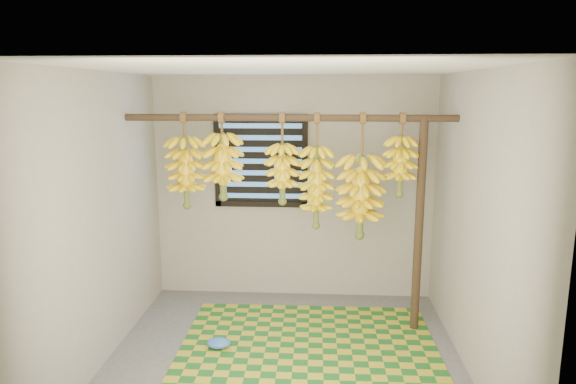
# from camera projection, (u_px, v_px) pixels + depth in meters

# --- Properties ---
(floor) EXTENTS (3.00, 3.00, 0.01)m
(floor) POSITION_uv_depth(u_px,v_px,m) (284.00, 363.00, 4.30)
(floor) COLOR #515151
(floor) RESTS_ON ground
(ceiling) EXTENTS (3.00, 3.00, 0.01)m
(ceiling) POSITION_uv_depth(u_px,v_px,m) (283.00, 68.00, 3.84)
(ceiling) COLOR silver
(ceiling) RESTS_ON wall_back
(wall_back) EXTENTS (3.00, 0.01, 2.40)m
(wall_back) POSITION_uv_depth(u_px,v_px,m) (294.00, 189.00, 5.54)
(wall_back) COLOR gray
(wall_back) RESTS_ON floor
(wall_left) EXTENTS (0.01, 3.00, 2.40)m
(wall_left) POSITION_uv_depth(u_px,v_px,m) (99.00, 221.00, 4.16)
(wall_left) COLOR gray
(wall_left) RESTS_ON floor
(wall_right) EXTENTS (0.01, 3.00, 2.40)m
(wall_right) POSITION_uv_depth(u_px,v_px,m) (477.00, 227.00, 3.98)
(wall_right) COLOR gray
(wall_right) RESTS_ON floor
(window) EXTENTS (1.00, 0.04, 1.00)m
(window) POSITION_uv_depth(u_px,v_px,m) (261.00, 161.00, 5.48)
(window) COLOR black
(window) RESTS_ON wall_back
(hanging_pole) EXTENTS (3.00, 0.06, 0.06)m
(hanging_pole) POSITION_uv_depth(u_px,v_px,m) (289.00, 118.00, 4.60)
(hanging_pole) COLOR #3A2B18
(hanging_pole) RESTS_ON wall_left
(support_post) EXTENTS (0.08, 0.08, 2.00)m
(support_post) POSITION_uv_depth(u_px,v_px,m) (419.00, 228.00, 4.72)
(support_post) COLOR #3A2B18
(support_post) RESTS_ON floor
(woven_mat) EXTENTS (2.29, 1.84, 0.01)m
(woven_mat) POSITION_uv_depth(u_px,v_px,m) (308.00, 349.00, 4.52)
(woven_mat) COLOR #1A581D
(woven_mat) RESTS_ON floor
(plastic_bag) EXTENTS (0.22, 0.16, 0.09)m
(plastic_bag) POSITION_uv_depth(u_px,v_px,m) (219.00, 343.00, 4.52)
(plastic_bag) COLOR #3266BB
(plastic_bag) RESTS_ON woven_mat
(banana_bunch_a) EXTENTS (0.35, 0.35, 0.89)m
(banana_bunch_a) POSITION_uv_depth(u_px,v_px,m) (186.00, 172.00, 4.76)
(banana_bunch_a) COLOR brown
(banana_bunch_a) RESTS_ON hanging_pole
(banana_bunch_b) EXTENTS (0.35, 0.35, 0.80)m
(banana_bunch_b) POSITION_uv_depth(u_px,v_px,m) (223.00, 166.00, 4.73)
(banana_bunch_b) COLOR brown
(banana_bunch_b) RESTS_ON hanging_pole
(banana_bunch_c) EXTENTS (0.29, 0.29, 0.84)m
(banana_bunch_c) POSITION_uv_depth(u_px,v_px,m) (282.00, 174.00, 4.70)
(banana_bunch_c) COLOR brown
(banana_bunch_c) RESTS_ON hanging_pole
(banana_bunch_d) EXTENTS (0.31, 0.31, 1.06)m
(banana_bunch_d) POSITION_uv_depth(u_px,v_px,m) (316.00, 187.00, 4.71)
(banana_bunch_d) COLOR brown
(banana_bunch_d) RESTS_ON hanging_pole
(banana_bunch_e) EXTENTS (0.41, 0.41, 1.15)m
(banana_bunch_e) POSITION_uv_depth(u_px,v_px,m) (361.00, 197.00, 4.70)
(banana_bunch_e) COLOR brown
(banana_bunch_e) RESTS_ON hanging_pole
(banana_bunch_f) EXTENTS (0.29, 0.29, 0.76)m
(banana_bunch_f) POSITION_uv_depth(u_px,v_px,m) (400.00, 166.00, 4.62)
(banana_bunch_f) COLOR brown
(banana_bunch_f) RESTS_ON hanging_pole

